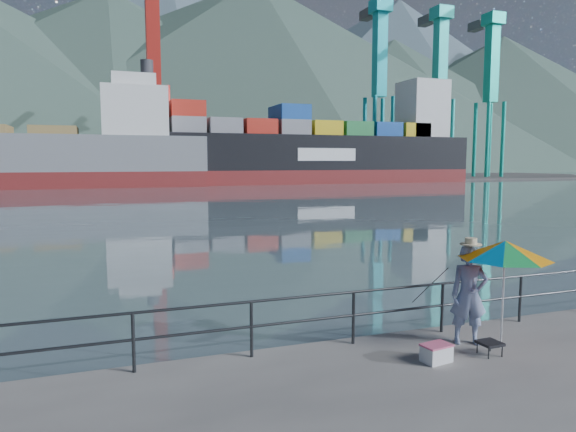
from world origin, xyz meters
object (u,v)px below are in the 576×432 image
Objects in this scene: fisherman at (469,295)px; cooler_bag at (436,354)px; bulk_carrier at (19,156)px; container_ship at (325,147)px; beach_umbrella at (505,250)px.

cooler_bag is (-1.11, -0.57, -0.80)m from fisherman.
fisherman is at bearing -76.20° from bulk_carrier.
container_ship is at bearing 92.62° from fisherman.
container_ship is (46.20, 1.39, 1.80)m from bulk_carrier.
cooler_bag is at bearing -174.16° from beach_umbrella.
container_ship is at bearing 68.69° from beach_umbrella.
beach_umbrella is at bearing -75.95° from bulk_carrier.
fisherman is 77.97m from container_ship.
container_ship is at bearing 58.80° from cooler_bag.
fisherman is at bearing 18.36° from cooler_bag.
cooler_bag is at bearing -112.30° from container_ship.
bulk_carrier reaches higher than cooler_bag.
bulk_carrier is (-17.42, 70.90, 3.15)m from fisherman.
cooler_bag is at bearing -77.15° from bulk_carrier.
cooler_bag is at bearing -128.41° from fisherman.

